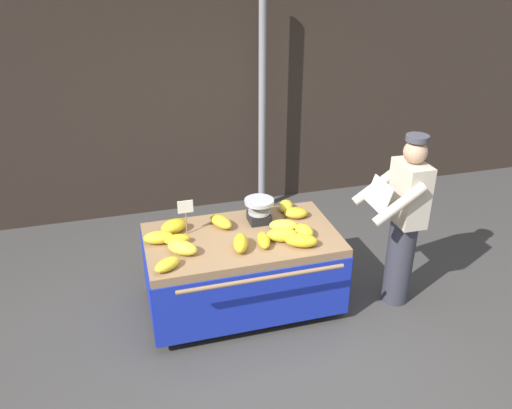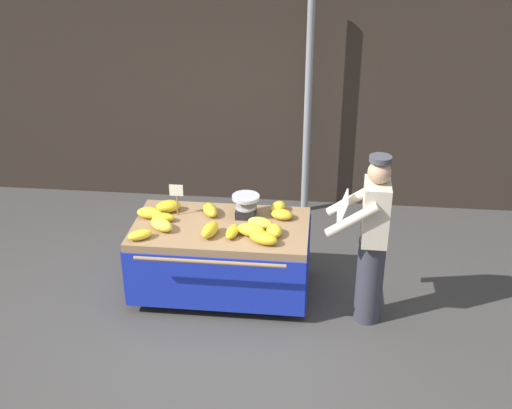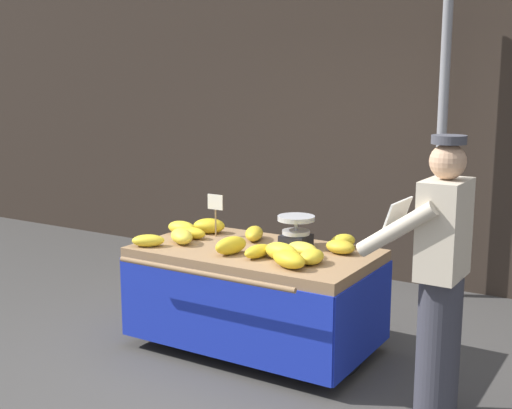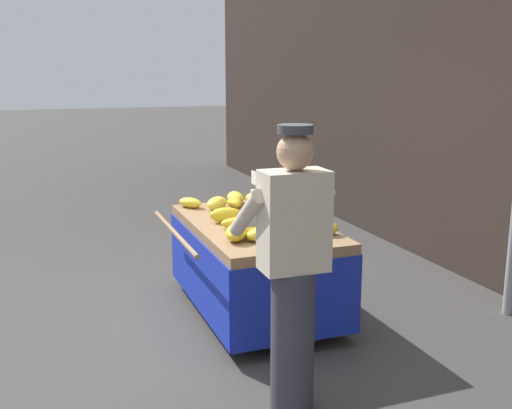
{
  "view_description": "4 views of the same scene",
  "coord_description": "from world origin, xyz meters",
  "px_view_note": "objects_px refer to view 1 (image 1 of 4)",
  "views": [
    {
      "loc": [
        -1.12,
        -3.44,
        3.16
      ],
      "look_at": [
        0.01,
        0.56,
        1.06
      ],
      "focal_mm": 36.19,
      "sensor_mm": 36.0,
      "label": 1
    },
    {
      "loc": [
        0.82,
        -5.11,
        3.83
      ],
      "look_at": [
        0.22,
        0.45,
        1.06
      ],
      "focal_mm": 45.45,
      "sensor_mm": 36.0,
      "label": 2
    },
    {
      "loc": [
        2.41,
        -3.64,
        2.04
      ],
      "look_at": [
        -0.08,
        0.43,
        1.14
      ],
      "focal_mm": 47.5,
      "sensor_mm": 36.0,
      "label": 3
    },
    {
      "loc": [
        4.4,
        -1.16,
        2.0
      ],
      "look_at": [
        0.08,
        0.44,
        0.99
      ],
      "focal_mm": 42.61,
      "sensor_mm": 36.0,
      "label": 4
    }
  ],
  "objects_px": {
    "weighing_scale": "(259,211)",
    "banana_bunch_6": "(296,213)",
    "banana_bunch_1": "(304,231)",
    "banana_bunch_0": "(167,264)",
    "banana_bunch_4": "(282,235)",
    "banana_bunch_9": "(221,221)",
    "vendor_person": "(403,222)",
    "banana_bunch_2": "(159,237)",
    "banana_bunch_11": "(182,248)",
    "banana_bunch_7": "(241,243)",
    "banana_bunch_13": "(177,239)",
    "price_sign": "(186,210)",
    "banana_bunch_5": "(174,226)",
    "banana_cart": "(242,256)",
    "banana_bunch_3": "(264,240)",
    "banana_bunch_8": "(283,225)",
    "banana_bunch_10": "(286,206)",
    "banana_bunch_12": "(301,240)",
    "street_pole": "(262,105)"
  },
  "relations": [
    {
      "from": "weighing_scale",
      "to": "banana_bunch_6",
      "type": "relative_size",
      "value": 1.22
    },
    {
      "from": "banana_bunch_1",
      "to": "banana_bunch_0",
      "type": "bearing_deg",
      "value": -170.85
    },
    {
      "from": "banana_bunch_4",
      "to": "banana_bunch_9",
      "type": "distance_m",
      "value": 0.62
    },
    {
      "from": "banana_bunch_6",
      "to": "vendor_person",
      "type": "bearing_deg",
      "value": -30.63
    },
    {
      "from": "banana_bunch_2",
      "to": "banana_bunch_11",
      "type": "height_order",
      "value": "banana_bunch_11"
    },
    {
      "from": "weighing_scale",
      "to": "banana_bunch_7",
      "type": "xyz_separation_m",
      "value": [
        -0.29,
        -0.44,
        -0.05
      ]
    },
    {
      "from": "banana_bunch_2",
      "to": "banana_bunch_13",
      "type": "bearing_deg",
      "value": -21.39
    },
    {
      "from": "price_sign",
      "to": "banana_bunch_0",
      "type": "xyz_separation_m",
      "value": [
        -0.25,
        -0.53,
        -0.2
      ]
    },
    {
      "from": "banana_bunch_4",
      "to": "vendor_person",
      "type": "relative_size",
      "value": 0.16
    },
    {
      "from": "price_sign",
      "to": "banana_bunch_9",
      "type": "height_order",
      "value": "price_sign"
    },
    {
      "from": "weighing_scale",
      "to": "banana_bunch_5",
      "type": "xyz_separation_m",
      "value": [
        -0.81,
        0.02,
        -0.06
      ]
    },
    {
      "from": "banana_cart",
      "to": "banana_bunch_7",
      "type": "distance_m",
      "value": 0.36
    },
    {
      "from": "banana_cart",
      "to": "banana_bunch_11",
      "type": "distance_m",
      "value": 0.64
    },
    {
      "from": "banana_bunch_2",
      "to": "banana_bunch_11",
      "type": "xyz_separation_m",
      "value": [
        0.18,
        -0.23,
        0.0
      ]
    },
    {
      "from": "banana_cart",
      "to": "weighing_scale",
      "type": "distance_m",
      "value": 0.46
    },
    {
      "from": "banana_bunch_11",
      "to": "vendor_person",
      "type": "height_order",
      "value": "vendor_person"
    },
    {
      "from": "banana_bunch_3",
      "to": "banana_bunch_1",
      "type": "bearing_deg",
      "value": 6.74
    },
    {
      "from": "banana_bunch_2",
      "to": "banana_bunch_9",
      "type": "height_order",
      "value": "banana_bunch_2"
    },
    {
      "from": "banana_bunch_11",
      "to": "banana_bunch_13",
      "type": "xyz_separation_m",
      "value": [
        -0.02,
        0.17,
        -0.01
      ]
    },
    {
      "from": "banana_bunch_0",
      "to": "banana_bunch_8",
      "type": "xyz_separation_m",
      "value": [
        1.12,
        0.36,
        0.01
      ]
    },
    {
      "from": "banana_bunch_10",
      "to": "banana_bunch_13",
      "type": "bearing_deg",
      "value": -163.26
    },
    {
      "from": "banana_bunch_5",
      "to": "banana_bunch_10",
      "type": "xyz_separation_m",
      "value": [
        1.13,
        0.12,
        -0.01
      ]
    },
    {
      "from": "banana_bunch_1",
      "to": "banana_bunch_7",
      "type": "xyz_separation_m",
      "value": [
        -0.61,
        -0.07,
        0.01
      ]
    },
    {
      "from": "price_sign",
      "to": "banana_bunch_11",
      "type": "bearing_deg",
      "value": -105.17
    },
    {
      "from": "banana_bunch_2",
      "to": "banana_bunch_1",
      "type": "bearing_deg",
      "value": -10.34
    },
    {
      "from": "banana_bunch_3",
      "to": "vendor_person",
      "type": "relative_size",
      "value": 0.15
    },
    {
      "from": "banana_bunch_3",
      "to": "banana_bunch_5",
      "type": "height_order",
      "value": "banana_bunch_5"
    },
    {
      "from": "banana_bunch_3",
      "to": "banana_bunch_12",
      "type": "relative_size",
      "value": 0.89
    },
    {
      "from": "weighing_scale",
      "to": "banana_bunch_6",
      "type": "height_order",
      "value": "weighing_scale"
    },
    {
      "from": "banana_bunch_0",
      "to": "banana_bunch_1",
      "type": "height_order",
      "value": "banana_bunch_1"
    },
    {
      "from": "banana_bunch_1",
      "to": "banana_bunch_13",
      "type": "xyz_separation_m",
      "value": [
        -1.14,
        0.17,
        -0.01
      ]
    },
    {
      "from": "banana_bunch_4",
      "to": "vendor_person",
      "type": "bearing_deg",
      "value": -6.29
    },
    {
      "from": "banana_bunch_7",
      "to": "banana_bunch_10",
      "type": "xyz_separation_m",
      "value": [
        0.61,
        0.58,
        -0.01
      ]
    },
    {
      "from": "banana_bunch_6",
      "to": "banana_bunch_5",
      "type": "bearing_deg",
      "value": 178.35
    },
    {
      "from": "banana_bunch_10",
      "to": "banana_bunch_3",
      "type": "bearing_deg",
      "value": -125.35
    },
    {
      "from": "banana_bunch_3",
      "to": "banana_bunch_4",
      "type": "distance_m",
      "value": 0.18
    },
    {
      "from": "banana_bunch_8",
      "to": "banana_bunch_10",
      "type": "bearing_deg",
      "value": 67.77
    },
    {
      "from": "banana_bunch_7",
      "to": "banana_bunch_9",
      "type": "height_order",
      "value": "banana_bunch_7"
    },
    {
      "from": "banana_bunch_9",
      "to": "banana_bunch_3",
      "type": "bearing_deg",
      "value": -55.5
    },
    {
      "from": "banana_bunch_0",
      "to": "banana_bunch_10",
      "type": "bearing_deg",
      "value": 29.6
    },
    {
      "from": "banana_bunch_0",
      "to": "banana_bunch_12",
      "type": "xyz_separation_m",
      "value": [
        1.18,
        0.05,
        0.01
      ]
    },
    {
      "from": "banana_bunch_2",
      "to": "banana_bunch_4",
      "type": "xyz_separation_m",
      "value": [
        1.07,
        -0.26,
        0.01
      ]
    },
    {
      "from": "banana_bunch_1",
      "to": "banana_bunch_4",
      "type": "xyz_separation_m",
      "value": [
        -0.22,
        -0.03,
        0.01
      ]
    },
    {
      "from": "price_sign",
      "to": "banana_bunch_8",
      "type": "bearing_deg",
      "value": -11.4
    },
    {
      "from": "street_pole",
      "to": "banana_bunch_13",
      "type": "relative_size",
      "value": 12.31
    },
    {
      "from": "banana_bunch_5",
      "to": "banana_bunch_6",
      "type": "bearing_deg",
      "value": -1.65
    },
    {
      "from": "banana_bunch_0",
      "to": "banana_bunch_1",
      "type": "xyz_separation_m",
      "value": [
        1.27,
        0.2,
        0.01
      ]
    },
    {
      "from": "banana_bunch_7",
      "to": "banana_bunch_12",
      "type": "xyz_separation_m",
      "value": [
        0.52,
        -0.09,
        -0.01
      ]
    },
    {
      "from": "banana_bunch_9",
      "to": "banana_bunch_2",
      "type": "bearing_deg",
      "value": -166.55
    },
    {
      "from": "banana_bunch_1",
      "to": "banana_bunch_10",
      "type": "height_order",
      "value": "banana_bunch_10"
    }
  ]
}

